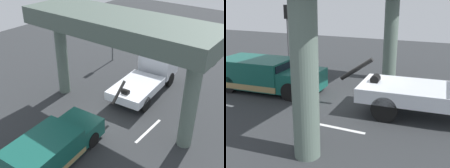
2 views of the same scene
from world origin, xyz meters
TOP-DOWN VIEW (x-y plane):
  - ground_plane at (0.00, 0.00)m, footprint 60.00×40.00m
  - lane_stripe_mid at (0.00, -2.47)m, footprint 2.60×0.16m
  - towed_van_green at (-4.81, -0.01)m, footprint 5.35×2.58m
  - traffic_light_near at (-6.98, 5.16)m, footprint 0.39×0.32m

SIDE VIEW (x-z plane):
  - ground_plane at x=0.00m, z-range -0.10..0.00m
  - lane_stripe_mid at x=0.00m, z-range 0.00..0.01m
  - towed_van_green at x=-4.81m, z-range -0.01..1.57m
  - traffic_light_near at x=-6.98m, z-range 0.93..4.95m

